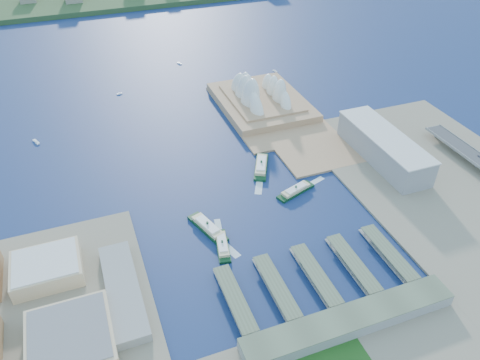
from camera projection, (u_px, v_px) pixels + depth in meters
name	position (u px, v px, depth m)	size (l,w,h in m)	color
ground	(271.00, 234.00, 511.37)	(3000.00, 3000.00, 0.00)	#0E1D45
east_land	(479.00, 210.00, 540.70)	(240.00, 500.00, 3.00)	gray
peninsula	(268.00, 110.00, 736.42)	(135.00, 220.00, 3.00)	tan
opera_house	(262.00, 88.00, 732.60)	(134.00, 180.00, 58.00)	white
toaster_building	(383.00, 147.00, 614.45)	(45.00, 155.00, 35.00)	gray
west_buildings	(24.00, 349.00, 378.25)	(200.00, 280.00, 27.00)	#9D744E
ferry_wharves	(316.00, 276.00, 456.15)	(184.00, 90.00, 9.30)	#505D46
terminal_building	(350.00, 321.00, 408.72)	(200.00, 28.00, 12.00)	gray
ferry_a	(207.00, 226.00, 513.45)	(14.88, 58.47, 11.06)	#0D3419
ferry_b	(261.00, 164.00, 608.46)	(15.46, 60.75, 11.49)	#0D3419
ferry_c	(222.00, 244.00, 491.97)	(12.47, 48.97, 9.26)	#0D3419
ferry_d	(296.00, 189.00, 567.16)	(13.38, 52.58, 9.94)	#0D3419
boat_a	(36.00, 142.00, 661.64)	(3.94, 15.75, 3.04)	white
boat_b	(119.00, 94.00, 784.83)	(3.18, 9.07, 2.45)	white
boat_c	(275.00, 71.00, 859.78)	(3.22, 11.05, 2.49)	white
boat_e	(179.00, 63.00, 888.81)	(3.48, 10.92, 2.68)	white
car_c	(479.00, 156.00, 606.32)	(1.63, 4.01, 1.16)	slate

